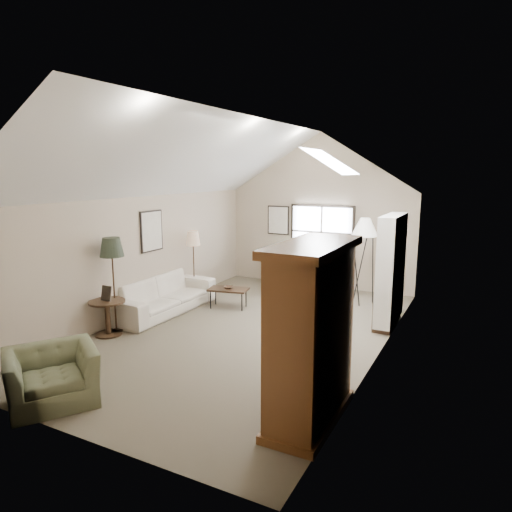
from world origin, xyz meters
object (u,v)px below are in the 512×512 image
at_px(armchair_near, 52,376).
at_px(side_chair, 344,273).
at_px(sofa, 162,295).
at_px(armchair_far, 293,267).
at_px(side_table, 108,318).
at_px(armoire, 311,334).
at_px(coffee_table, 228,298).

xyz_separation_m(armchair_near, side_chair, (1.79, 7.26, 0.11)).
relative_size(sofa, armchair_far, 2.39).
height_order(armchair_near, side_table, armchair_near).
distance_m(sofa, side_chair, 4.58).
bearing_deg(armoire, armchair_near, -159.93).
relative_size(armchair_far, side_table, 1.67).
xyz_separation_m(armchair_near, coffee_table, (-0.09, 4.72, -0.14)).
height_order(armchair_far, side_chair, armchair_far).
relative_size(armoire, armchair_near, 1.98).
bearing_deg(sofa, coffee_table, -49.81).
height_order(sofa, coffee_table, sofa).
height_order(armoire, coffee_table, armoire).
xyz_separation_m(armoire, side_chair, (-1.38, 6.10, -0.63)).
xyz_separation_m(armoire, armchair_far, (-2.77, 6.10, -0.59)).
bearing_deg(armchair_far, armchair_near, 107.63).
bearing_deg(sofa, armoire, -120.45).
bearing_deg(side_chair, armchair_far, -171.48).
height_order(armoire, side_chair, armoire).
distance_m(armchair_far, coffee_table, 2.60).
height_order(sofa, side_table, sofa).
bearing_deg(armchair_near, armchair_far, 30.15).
distance_m(armchair_near, coffee_table, 4.73).
distance_m(armchair_near, side_chair, 7.48).
xyz_separation_m(armoire, armchair_near, (-3.18, -1.16, -0.74)).
relative_size(armoire, coffee_table, 2.54).
distance_m(armoire, side_table, 4.57).
relative_size(armoire, side_table, 3.31).
xyz_separation_m(coffee_table, side_chair, (1.88, 2.54, 0.25)).
height_order(sofa, armchair_near, sofa).
xyz_separation_m(sofa, side_chair, (3.00, 3.46, 0.08)).
distance_m(armoire, sofa, 5.17).
distance_m(armoire, armchair_far, 6.72).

